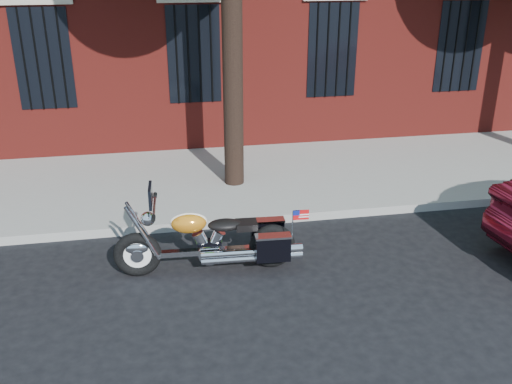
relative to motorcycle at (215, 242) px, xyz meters
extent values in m
plane|color=black|center=(0.20, 0.03, -0.45)|extent=(120.00, 120.00, 0.00)
cube|color=gray|center=(0.20, 1.41, -0.38)|extent=(40.00, 0.16, 0.15)
cube|color=gray|center=(0.20, 3.29, -0.38)|extent=(40.00, 3.60, 0.15)
cube|color=black|center=(0.20, 5.14, 1.75)|extent=(1.10, 0.14, 2.00)
cylinder|color=black|center=(0.20, 5.06, 1.75)|extent=(0.04, 0.04, 2.00)
cylinder|color=black|center=(0.70, 2.93, 2.05)|extent=(0.36, 0.36, 5.00)
torus|color=black|center=(-1.06, 0.06, -0.12)|extent=(0.66, 0.18, 0.66)
torus|color=black|center=(0.80, -0.03, -0.12)|extent=(0.66, 0.18, 0.66)
cylinder|color=white|center=(-1.06, 0.06, -0.12)|extent=(0.49, 0.08, 0.49)
cylinder|color=white|center=(0.80, -0.03, -0.12)|extent=(0.49, 0.08, 0.49)
ellipsoid|color=white|center=(-1.06, 0.06, -0.02)|extent=(0.35, 0.14, 0.19)
ellipsoid|color=orange|center=(0.80, -0.03, 0.00)|extent=(0.35, 0.15, 0.19)
cube|color=white|center=(-0.13, 0.01, -0.14)|extent=(1.48, 0.17, 0.08)
cylinder|color=white|center=(-0.08, 0.01, -0.16)|extent=(0.32, 0.19, 0.31)
cylinder|color=white|center=(0.40, -0.19, -0.15)|extent=(1.23, 0.15, 0.09)
ellipsoid|color=orange|center=(-0.35, 0.02, 0.32)|extent=(0.50, 0.30, 0.28)
ellipsoid|color=black|center=(0.14, 0.00, 0.26)|extent=(0.49, 0.30, 0.15)
cube|color=black|center=(0.78, 0.22, -0.01)|extent=(0.48, 0.18, 0.37)
cube|color=black|center=(0.76, -0.29, -0.01)|extent=(0.48, 0.18, 0.37)
cylinder|color=white|center=(-0.79, 0.04, 0.59)|extent=(0.07, 0.77, 0.04)
sphere|color=white|center=(-0.89, 0.05, 0.41)|extent=(0.21, 0.21, 0.20)
cube|color=black|center=(-0.83, 0.05, 0.75)|extent=(0.06, 0.39, 0.27)
cube|color=red|center=(1.12, -0.35, 0.48)|extent=(0.22, 0.03, 0.14)
camera|label=1|loc=(-0.72, -6.98, 3.67)|focal=40.00mm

